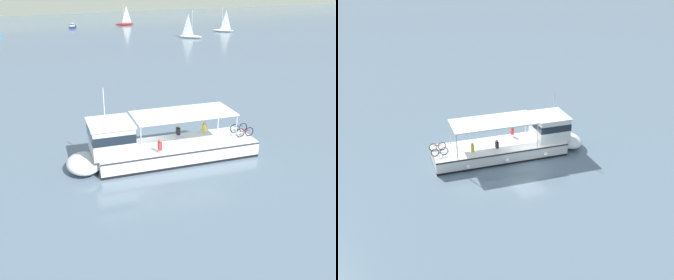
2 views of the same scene
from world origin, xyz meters
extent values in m
plane|color=slate|center=(0.00, 0.00, 0.00)|extent=(400.00, 400.00, 0.00)
cube|color=white|center=(1.83, -1.99, 0.55)|extent=(11.14, 4.66, 1.10)
ellipsoid|color=white|center=(-4.31, -1.14, 0.55)|extent=(2.58, 3.22, 1.01)
cube|color=black|center=(1.83, -1.99, 0.10)|extent=(11.14, 4.70, 0.16)
cube|color=#2D2D33|center=(1.83, -1.99, 1.02)|extent=(11.15, 4.72, 0.10)
cube|color=white|center=(-2.53, -1.38, 2.05)|extent=(2.95, 3.05, 1.90)
cube|color=#19232D|center=(-2.53, -1.38, 2.38)|extent=(3.00, 3.12, 0.56)
cube|color=white|center=(-2.53, -1.38, 3.06)|extent=(3.13, 3.23, 0.12)
cube|color=white|center=(2.27, -2.05, 3.15)|extent=(7.04, 3.84, 0.10)
cylinder|color=silver|center=(-1.13, -2.95, 2.10)|extent=(0.08, 0.08, 2.00)
cylinder|color=silver|center=(-0.76, -0.26, 2.10)|extent=(0.08, 0.08, 2.00)
cylinder|color=silver|center=(5.31, -3.85, 2.10)|extent=(0.08, 0.08, 2.00)
cylinder|color=silver|center=(5.68, -1.15, 2.10)|extent=(0.08, 0.08, 2.00)
cylinder|color=silver|center=(-2.83, -1.34, 4.22)|extent=(0.06, 0.06, 2.20)
sphere|color=white|center=(-1.29, 0.24, 0.50)|extent=(0.36, 0.36, 0.36)
sphere|color=white|center=(1.97, -0.21, 0.50)|extent=(0.36, 0.36, 0.36)
sphere|color=white|center=(5.05, -0.64, 0.50)|extent=(0.36, 0.36, 0.36)
torus|color=black|center=(6.27, -3.06, 1.43)|extent=(0.66, 0.15, 0.66)
torus|color=black|center=(6.97, -3.16, 1.43)|extent=(0.66, 0.15, 0.66)
cylinder|color=maroon|center=(6.62, -3.11, 1.55)|extent=(0.70, 0.16, 0.06)
torus|color=black|center=(6.40, -2.17, 1.43)|extent=(0.66, 0.15, 0.66)
torus|color=black|center=(7.09, -2.27, 1.43)|extent=(0.66, 0.15, 0.66)
cylinder|color=#1E478C|center=(6.74, -2.22, 1.55)|extent=(0.70, 0.16, 0.06)
cube|color=yellow|center=(4.35, -1.41, 1.56)|extent=(0.26, 0.35, 0.52)
sphere|color=tan|center=(4.35, -1.41, 1.93)|extent=(0.20, 0.20, 0.20)
cube|color=black|center=(2.40, -1.14, 1.56)|extent=(0.26, 0.35, 0.52)
sphere|color=tan|center=(2.40, -1.14, 1.93)|extent=(0.20, 0.20, 0.20)
cube|color=red|center=(0.17, -2.89, 1.56)|extent=(0.26, 0.35, 0.52)
sphere|color=#9E7051|center=(0.17, -2.89, 1.93)|extent=(0.20, 0.20, 0.20)
cube|color=navy|center=(13.35, 74.64, 0.28)|extent=(2.48, 3.83, 0.56)
cube|color=white|center=(13.12, 74.05, 0.91)|extent=(1.54, 1.88, 0.70)
cube|color=#19232D|center=(13.12, 74.05, 1.09)|extent=(1.57, 1.89, 0.28)
ellipsoid|color=white|center=(42.38, 52.54, 0.30)|extent=(4.45, 4.31, 0.60)
cylinder|color=silver|center=(42.16, 52.74, 3.00)|extent=(0.08, 0.08, 4.80)
pyramid|color=white|center=(42.80, 52.18, 2.69)|extent=(1.28, 1.21, 4.08)
ellipsoid|color=maroon|center=(27.03, 75.12, 0.30)|extent=(4.93, 1.97, 0.60)
cylinder|color=silver|center=(26.73, 75.15, 3.00)|extent=(0.08, 0.08, 4.80)
pyramid|color=white|center=(27.57, 75.08, 2.69)|extent=(1.69, 0.27, 4.08)
ellipsoid|color=white|center=(30.86, 47.26, 0.30)|extent=(4.38, 4.39, 0.60)
cylinder|color=silver|center=(31.07, 47.05, 3.00)|extent=(0.08, 0.08, 4.80)
pyramid|color=white|center=(30.45, 47.63, 2.69)|extent=(1.24, 1.25, 4.08)
camera|label=1|loc=(-9.31, -23.07, 11.36)|focal=41.24mm
camera|label=2|loc=(14.28, 24.77, 15.79)|focal=43.48mm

